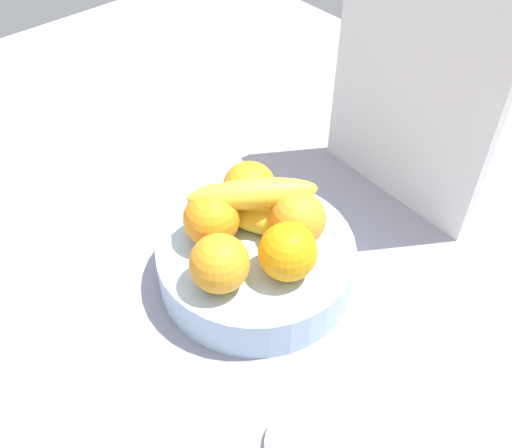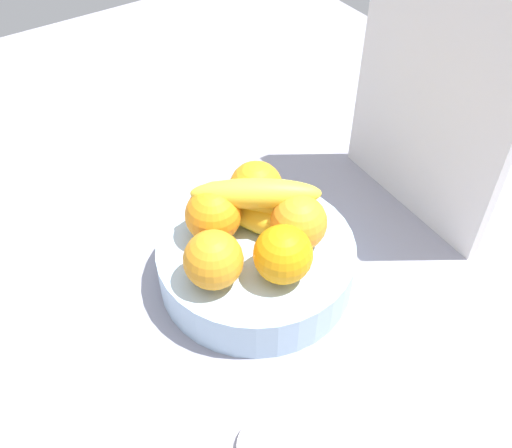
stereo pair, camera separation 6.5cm
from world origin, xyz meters
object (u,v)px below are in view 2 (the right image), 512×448
object	(u,v)px
orange_center	(299,223)
jar_lid	(270,448)
fruit_bowl	(256,261)
orange_back_right	(213,215)
orange_front_left	(213,260)
orange_back_left	(256,188)
orange_front_right	(283,255)
banana_bunch	(258,204)
cutting_board	(430,105)

from	to	relation	value
orange_center	jar_lid	distance (cm)	27.45
fruit_bowl	orange_back_right	size ratio (longest dim) A/B	3.58
orange_front_left	orange_back_right	distance (cm)	7.85
orange_back_left	orange_front_right	bearing A→B (deg)	-19.00
orange_front_right	jar_lid	size ratio (longest dim) A/B	1.01
orange_center	banana_bunch	distance (cm)	6.13
orange_front_left	jar_lid	world-z (taller)	orange_front_left
fruit_bowl	orange_back_left	size ratio (longest dim) A/B	3.58
orange_front_right	cutting_board	xyz separation A→B (cm)	(-5.56, 28.69, 7.83)
cutting_board	orange_front_left	bearing A→B (deg)	-85.08
orange_front_right	orange_back_left	xyz separation A→B (cm)	(-12.12, 4.17, 0.00)
fruit_bowl	orange_center	distance (cm)	8.89
orange_center	banana_bunch	world-z (taller)	banana_bunch
orange_center	orange_front_left	bearing A→B (deg)	-92.88
orange_front_left	orange_back_left	world-z (taller)	same
orange_back_left	banana_bunch	size ratio (longest dim) A/B	0.43
orange_back_left	cutting_board	size ratio (longest dim) A/B	0.21
jar_lid	cutting_board	bearing A→B (deg)	117.05
fruit_bowl	orange_back_right	world-z (taller)	orange_back_right
orange_center	jar_lid	world-z (taller)	orange_center
orange_front_right	orange_center	distance (cm)	5.98
fruit_bowl	orange_front_left	size ratio (longest dim) A/B	3.58
orange_back_left	jar_lid	distance (cm)	33.67
orange_front_right	orange_back_right	distance (cm)	11.32
orange_front_left	orange_front_right	xyz separation A→B (cm)	(4.00, 7.52, 0.00)
cutting_board	fruit_bowl	bearing A→B (deg)	-88.44
orange_front_right	banana_bunch	bearing A→B (deg)	165.52
orange_back_left	banana_bunch	bearing A→B (deg)	-30.18
orange_center	jar_lid	size ratio (longest dim) A/B	1.01
orange_center	orange_back_right	xyz separation A→B (cm)	(-7.38, -8.44, 0.00)
jar_lid	banana_bunch	bearing A→B (deg)	148.72
orange_front_right	banana_bunch	size ratio (longest dim) A/B	0.43
fruit_bowl	jar_lid	size ratio (longest dim) A/B	3.63
orange_back_left	cutting_board	world-z (taller)	cutting_board
jar_lid	orange_back_left	bearing A→B (deg)	148.84
orange_front_right	orange_back_left	size ratio (longest dim) A/B	1.00
banana_bunch	cutting_board	size ratio (longest dim) A/B	0.48
orange_center	orange_back_right	world-z (taller)	same
orange_back_left	jar_lid	xyz separation A→B (cm)	(27.61, -16.69, -9.63)
orange_center	orange_back_left	xyz separation A→B (cm)	(-8.74, -0.76, 0.00)
orange_back_left	orange_back_right	bearing A→B (deg)	-79.93
orange_center	orange_back_left	distance (cm)	8.78
orange_center	cutting_board	distance (cm)	25.10
orange_front_left	cutting_board	xyz separation A→B (cm)	(-1.55, 36.21, 7.83)
orange_front_left	cutting_board	bearing A→B (deg)	92.45
fruit_bowl	jar_lid	xyz separation A→B (cm)	(21.50, -12.58, -2.68)
orange_front_left	orange_front_right	world-z (taller)	same
orange_front_right	orange_back_right	xyz separation A→B (cm)	(-10.76, -3.51, 0.00)
orange_center	cutting_board	size ratio (longest dim) A/B	0.21
fruit_bowl	cutting_board	world-z (taller)	cutting_board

